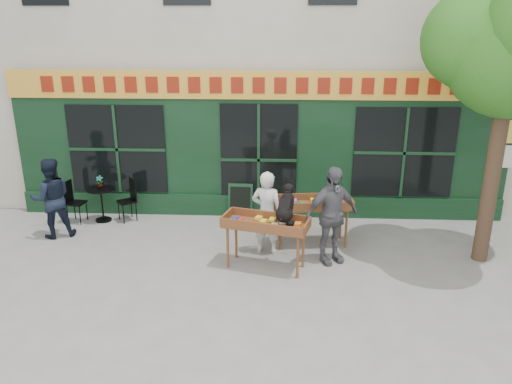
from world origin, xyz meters
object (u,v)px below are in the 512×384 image
Objects in this scene: woman at (267,213)px; man_left at (51,198)px; book_cart_center at (266,226)px; bistro_table at (101,198)px; dog at (286,203)px; man_right at (331,215)px; book_cart_right at (312,206)px.

man_left is at bearing 8.19° from woman.
book_cart_center is 2.12× the size of bistro_table.
dog reaches higher than bistro_table.
dog is at bearing 176.15° from man_right.
man_right is 1.10× the size of man_left.
dog is 0.32× the size of man_right.
dog is 0.79× the size of bistro_table.
man_left is (-5.34, 0.12, 0.02)m from book_cart_right.
book_cart_right is 4.76m from bistro_table.
man_left is (-4.45, 0.54, 0.02)m from woman.
dog is 0.91m from woman.
man_right is 5.70m from man_left.
bistro_table is at bearing 167.53° from dog.
man_right reaches higher than dog.
bistro_table is at bearing -155.26° from man_left.
book_cart_right is (0.54, 1.11, -0.47)m from dog.
man_right is (0.30, -0.75, 0.10)m from book_cart_right.
dog is (0.35, -0.05, 0.47)m from book_cart_center.
bistro_table is at bearing 132.93° from man_right.
book_cart_right is 0.81m from man_right.
book_cart_center is at bearing -137.20° from book_cart_right.
dog is at bearing 138.16° from man_left.
book_cart_right is 0.85× the size of man_right.
book_cart_center is 4.30m from bistro_table.
book_cart_right is at bearing 79.24° from dog.
woman is at bearing 145.74° from man_left.
bistro_table is (-3.75, 1.44, -0.28)m from woman.
man_right is (0.84, 0.36, -0.37)m from dog.
woman is 4.02m from bistro_table.
book_cart_center is 0.65m from woman.
man_left is (-4.80, 1.24, -0.45)m from dog.
man_left is (-4.45, 1.19, 0.02)m from book_cart_center.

